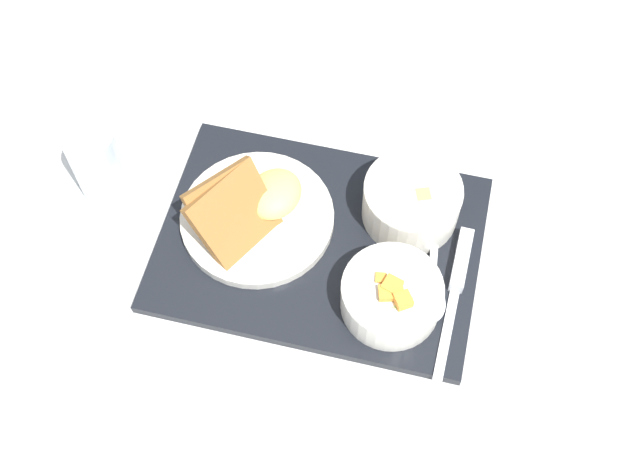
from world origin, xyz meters
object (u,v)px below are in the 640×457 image
bowl_salad (392,295)px  knife (459,270)px  plate_main (254,211)px  spoon (431,292)px  bowl_soup (412,200)px  glass_water (99,165)px

bowl_salad → knife: bearing=-133.1°
plate_main → knife: bearing=-176.5°
knife → spoon: bearing=-37.0°
bowl_salad → plate_main: size_ratio=0.62×
bowl_salad → spoon: (-0.04, -0.03, -0.02)m
bowl_salad → plate_main: bearing=-15.4°
bowl_soup → glass_water: (0.38, 0.09, 0.00)m
spoon → plate_main: bearing=-108.1°
bowl_salad → spoon: bearing=-143.6°
knife → glass_water: (0.46, 0.03, 0.03)m
plate_main → glass_water: 0.20m
knife → glass_water: 0.46m
bowl_soup → spoon: bowl_soup is taller
spoon → glass_water: (0.44, -0.01, 0.03)m
bowl_salad → spoon: bowl_salad is taller
plate_main → spoon: 0.24m
spoon → knife: bearing=136.1°
bowl_soup → glass_water: glass_water is taller
bowl_soup → bowl_salad: bearing=96.9°
bowl_soup → plate_main: 0.19m
bowl_soup → knife: size_ratio=0.62×
spoon → glass_water: bearing=-103.8°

